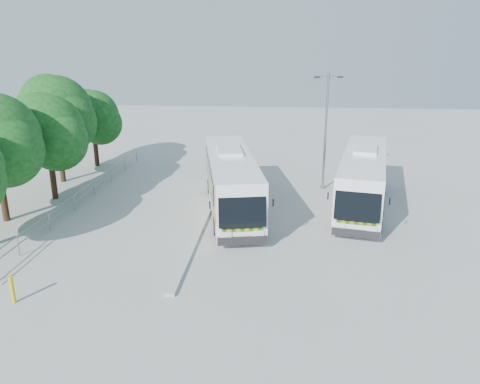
# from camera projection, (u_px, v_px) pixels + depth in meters

# --- Properties ---
(ground) EXTENTS (100.00, 100.00, 0.00)m
(ground) POSITION_uv_depth(u_px,v_px,m) (242.00, 237.00, 23.45)
(ground) COLOR #ADADA8
(ground) RESTS_ON ground
(kerb_divider) EXTENTS (0.40, 16.00, 0.15)m
(kerb_divider) POSITION_uv_depth(u_px,v_px,m) (203.00, 220.00, 25.52)
(kerb_divider) COLOR #B2B2AD
(kerb_divider) RESTS_ON ground
(railing) EXTENTS (0.06, 22.00, 1.00)m
(railing) POSITION_uv_depth(u_px,v_px,m) (81.00, 194.00, 27.87)
(railing) COLOR gray
(railing) RESTS_ON ground
(tree_far_c) EXTENTS (4.97, 4.69, 6.49)m
(tree_far_c) POSITION_uv_depth(u_px,v_px,m) (48.00, 131.00, 28.02)
(tree_far_c) COLOR #382314
(tree_far_c) RESTS_ON ground
(tree_far_d) EXTENTS (5.62, 5.30, 7.33)m
(tree_far_d) POSITION_uv_depth(u_px,v_px,m) (57.00, 113.00, 31.46)
(tree_far_d) COLOR #382314
(tree_far_d) RESTS_ON ground
(tree_far_e) EXTENTS (4.54, 4.28, 5.92)m
(tree_far_e) POSITION_uv_depth(u_px,v_px,m) (94.00, 117.00, 35.95)
(tree_far_e) COLOR #382314
(tree_far_e) RESTS_ON ground
(coach_main) EXTENTS (4.61, 11.96, 3.25)m
(coach_main) POSITION_uv_depth(u_px,v_px,m) (231.00, 180.00, 26.85)
(coach_main) COLOR white
(coach_main) RESTS_ON ground
(coach_adjacent) EXTENTS (4.56, 11.73, 3.19)m
(coach_adjacent) POSITION_uv_depth(u_px,v_px,m) (363.00, 178.00, 27.42)
(coach_adjacent) COLOR white
(coach_adjacent) RESTS_ON ground
(lamppost) EXTENTS (1.83, 0.52, 7.51)m
(lamppost) POSITION_uv_depth(u_px,v_px,m) (326.00, 127.00, 30.07)
(lamppost) COLOR gray
(lamppost) RESTS_ON ground
(bollard) EXTENTS (0.18, 0.18, 1.10)m
(bollard) POSITION_uv_depth(u_px,v_px,m) (12.00, 290.00, 17.41)
(bollard) COLOR gold
(bollard) RESTS_ON ground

